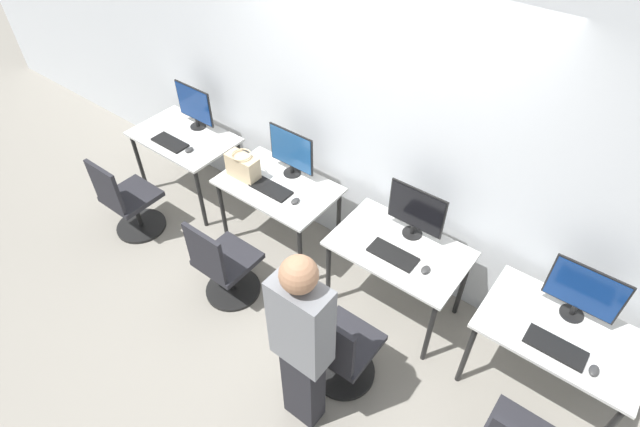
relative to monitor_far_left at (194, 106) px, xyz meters
The scene contains 23 objects.
ground_plane 2.15m from the monitor_far_left, 15.99° to the right, with size 20.00×20.00×0.00m, color gray.
wall_back 1.91m from the monitor_far_left, ahead, with size 12.00×0.05×2.80m.
desk_far_left 0.39m from the monitor_far_left, 90.00° to the right, with size 1.03×0.66×0.73m.
monitor_far_left is the anchor object (origin of this frame).
keyboard_far_left 0.43m from the monitor_far_left, 90.00° to the right, with size 0.38×0.16×0.02m.
mouse_far_left 0.47m from the monitor_far_left, 53.93° to the right, with size 0.06×0.09×0.03m.
office_chair_far_left 1.13m from the monitor_far_left, 91.53° to the right, with size 0.48×0.48×0.87m.
desk_left 1.29m from the monitor_far_left, ahead, with size 1.03×0.66×0.73m.
monitor_left 1.23m from the monitor_far_left, ahead, with size 0.46×0.16×0.45m.
keyboard_left 1.28m from the monitor_far_left, 13.24° to the right, with size 0.38×0.16×0.02m.
mouse_left 1.54m from the monitor_far_left, 10.85° to the right, with size 0.06×0.09×0.03m.
office_chair_left 1.71m from the monitor_far_left, 37.08° to the right, with size 0.48×0.48×0.87m.
desk_right 2.49m from the monitor_far_left, ahead, with size 1.03×0.66×0.73m.
monitor_right 2.46m from the monitor_far_left, ahead, with size 0.46×0.16×0.45m.
keyboard_right 2.49m from the monitor_far_left, ahead, with size 0.38×0.16×0.02m.
mouse_right 2.75m from the monitor_far_left, ahead, with size 0.06×0.09×0.03m.
office_chair_right 2.77m from the monitor_far_left, 22.00° to the right, with size 0.48×0.48×0.87m.
person_right 2.82m from the monitor_far_left, 29.27° to the right, with size 0.36×0.21×1.63m.
desk_far_right 3.71m from the monitor_far_left, ahead, with size 1.03×0.66×0.73m.
monitor_far_right 3.69m from the monitor_far_left, ahead, with size 0.46×0.16×0.45m.
keyboard_far_right 3.72m from the monitor_far_left, ahead, with size 0.38×0.16×0.02m.
mouse_far_right 3.96m from the monitor_far_left, ahead, with size 0.06×0.09×0.03m.
handbag 0.98m from the monitor_far_left, 18.02° to the right, with size 0.30×0.18×0.25m.
Camera 1 is at (1.71, -2.10, 3.51)m, focal length 28.00 mm.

